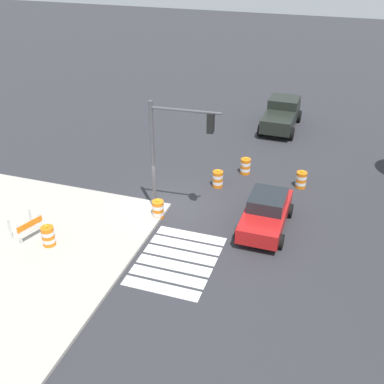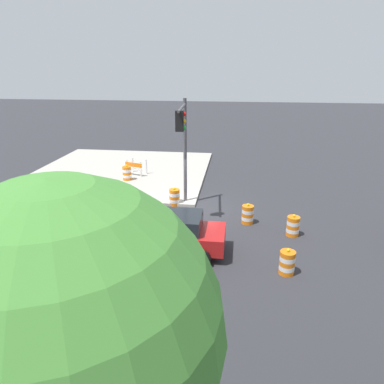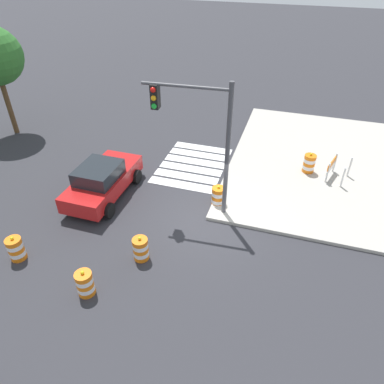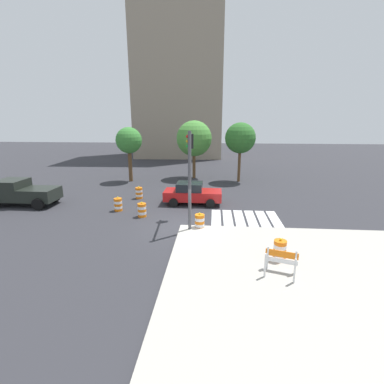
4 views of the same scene
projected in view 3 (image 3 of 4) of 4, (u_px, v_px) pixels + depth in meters
name	position (u px, v px, depth m)	size (l,w,h in m)	color
ground_plane	(206.00, 220.00, 14.73)	(120.00, 120.00, 0.00)	#2D2D33
sidewalk_corner	(353.00, 168.00, 17.88)	(12.00, 12.00, 0.15)	#ADA89E
crosswalk_stripes	(193.00, 165.00, 18.26)	(4.35, 3.20, 0.02)	silver
sports_car	(102.00, 180.00, 15.67)	(4.31, 2.16, 1.63)	red
traffic_barrel_near_corner	(85.00, 283.00, 11.47)	(0.56, 0.56, 1.02)	orange
traffic_barrel_crosswalk_end	(218.00, 197.00, 15.30)	(0.56, 0.56, 1.02)	orange
traffic_barrel_median_near	(141.00, 249.00, 12.74)	(0.56, 0.56, 1.02)	orange
traffic_barrel_median_far	(16.00, 249.00, 12.74)	(0.56, 0.56, 1.02)	orange
traffic_barrel_on_sidewalk	(309.00, 163.00, 17.26)	(0.56, 0.56, 1.02)	orange
construction_barricade	(335.00, 167.00, 16.75)	(1.41, 1.11, 1.00)	silver
traffic_light_pole	(198.00, 126.00, 12.98)	(0.55, 3.29, 5.50)	#4C4C51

